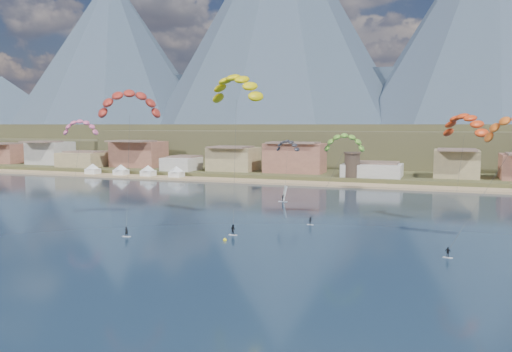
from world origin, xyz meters
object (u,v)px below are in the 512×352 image
Objects in this scene: kitesurfer_yellow at (236,85)px; kitesurfer_green at (344,140)px; watchtower at (352,165)px; buoy at (225,240)px; kitesurfer_red at (129,99)px; windsurfer at (284,197)px.

kitesurfer_yellow is 1.60× the size of kitesurfer_green.
watchtower reaches higher than buoy.
kitesurfer_red is (-29.38, -87.79, 18.46)m from watchtower.
watchtower is 49.87m from windsurfer.
watchtower is at bearing 86.47° from buoy.
buoy is at bearing -93.53° from watchtower.
watchtower is 82.52m from kitesurfer_yellow.
watchtower is at bearing 78.94° from windsurfer.
kitesurfer_yellow is at bearing -150.12° from kitesurfer_green.
windsurfer is at bearing 88.62° from kitesurfer_yellow.
buoy is (-5.87, -95.27, -6.25)m from watchtower.
kitesurfer_green is at bearing 61.00° from buoy.
kitesurfer_yellow is 25.28m from kitesurfer_green.
kitesurfer_green is 30.90m from windsurfer.
kitesurfer_green is (38.77, 20.06, -8.19)m from kitesurfer_red.
kitesurfer_yellow is 46.54× the size of buoy.
kitesurfer_yellow reaches higher than kitesurfer_red.
kitesurfer_red is at bearing -108.50° from watchtower.
kitesurfer_yellow is (19.13, 8.78, 3.04)m from kitesurfer_red.
watchtower is 94.39m from kitesurfer_red.
windsurfer is at bearing 63.07° from kitesurfer_red.
windsurfer is (-18.91, 19.03, -15.32)m from kitesurfer_green.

